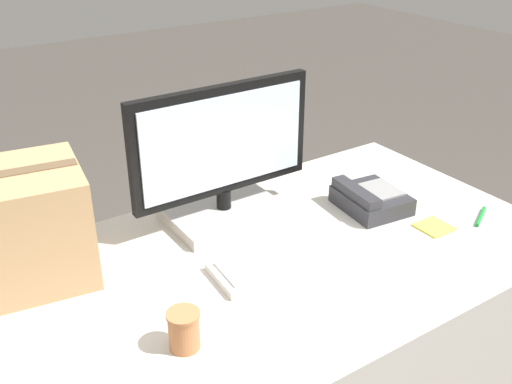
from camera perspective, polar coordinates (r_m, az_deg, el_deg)
office_desk at (r=1.83m, az=-0.99°, el=-16.45°), size 1.80×0.90×0.71m
monitor at (r=1.75m, az=-3.16°, el=2.45°), size 0.57×0.24×0.42m
keyboard at (r=1.62m, az=3.46°, el=-6.21°), size 0.46×0.19×0.03m
desk_phone at (r=1.90m, az=10.80°, el=-0.67°), size 0.20×0.23×0.08m
paper_cup_right at (r=1.34m, az=-6.88°, el=-12.91°), size 0.07×0.07×0.09m
cardboard_box at (r=1.61m, az=-22.38°, el=-3.24°), size 0.41×0.34×0.30m
pen_marker at (r=1.95m, az=20.61°, el=-2.20°), size 0.11×0.07×0.01m
sticky_note_pad at (r=1.85m, az=16.58°, el=-3.21°), size 0.09×0.09×0.01m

